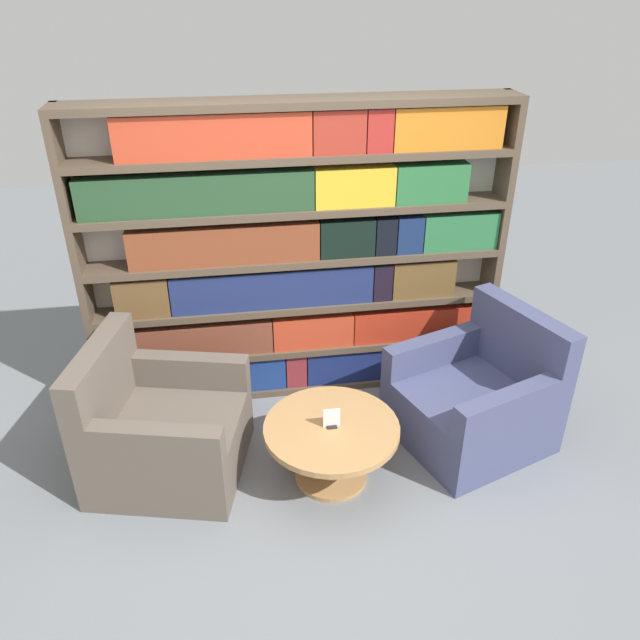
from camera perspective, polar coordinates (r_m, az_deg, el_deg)
name	(u,v)px	position (r m, az deg, el deg)	size (l,w,h in m)	color
ground_plane	(328,512)	(3.91, 0.73, -17.11)	(14.00, 14.00, 0.00)	slate
bookshelf	(298,259)	(4.41, -1.98, 5.61)	(2.95, 0.30, 2.14)	silver
armchair_left	(162,431)	(4.11, -14.29, -9.80)	(1.08, 1.05, 0.90)	brown
armchair_right	(476,400)	(4.38, 14.12, -7.07)	(1.13, 1.11, 0.90)	#42476B
coffee_table	(331,441)	(3.92, 1.05, -10.99)	(0.84, 0.84, 0.41)	#AD7F4C
table_sign	(332,419)	(3.82, 1.07, -9.07)	(0.10, 0.06, 0.13)	black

